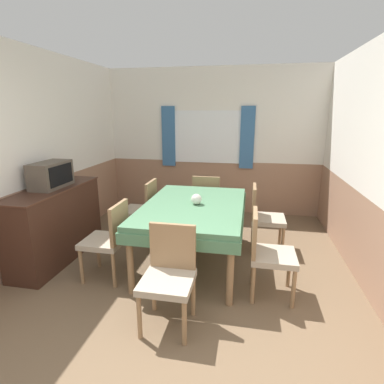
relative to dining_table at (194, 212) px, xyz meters
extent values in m
cube|color=white|center=(-0.04, 2.09, 1.12)|extent=(4.25, 0.05, 1.65)
cube|color=#9E755B|center=(-0.04, 2.09, -0.18)|extent=(4.25, 0.05, 0.95)
cube|color=white|center=(-0.15, 2.06, 0.73)|extent=(1.29, 0.01, 0.93)
cube|color=#386699|center=(-0.86, 2.04, 0.73)|extent=(0.25, 0.03, 1.09)
cube|color=#386699|center=(0.57, 2.04, 0.73)|extent=(0.25, 0.03, 1.09)
cube|color=white|center=(-1.99, 0.00, 1.12)|extent=(0.05, 4.53, 1.65)
cube|color=#9E755B|center=(-1.99, 0.00, -0.18)|extent=(0.05, 4.53, 0.95)
cube|color=white|center=(1.91, 0.00, 1.12)|extent=(0.05, 4.53, 1.65)
cube|color=#9E755B|center=(1.91, 0.00, -0.18)|extent=(0.05, 4.53, 0.95)
cube|color=#4C7A56|center=(0.00, 0.00, 0.07)|extent=(1.18, 1.75, 0.06)
cube|color=#4C7A56|center=(0.00, 0.00, -0.02)|extent=(1.21, 1.78, 0.12)
cylinder|color=#93704C|center=(-0.51, -0.79, -0.31)|extent=(0.07, 0.07, 0.70)
cylinder|color=#93704C|center=(0.51, -0.79, -0.31)|extent=(0.07, 0.07, 0.70)
cylinder|color=#93704C|center=(-0.51, 0.79, -0.31)|extent=(0.07, 0.07, 0.70)
cylinder|color=#93704C|center=(0.51, 0.79, -0.31)|extent=(0.07, 0.07, 0.70)
cylinder|color=#93704C|center=(1.11, 0.73, -0.46)|extent=(0.04, 0.04, 0.41)
cylinder|color=#93704C|center=(1.11, 0.35, -0.46)|extent=(0.04, 0.04, 0.41)
cylinder|color=#93704C|center=(0.73, 0.73, -0.46)|extent=(0.04, 0.04, 0.41)
cylinder|color=#93704C|center=(0.73, 0.35, -0.46)|extent=(0.04, 0.04, 0.41)
cube|color=tan|center=(0.92, 0.54, -0.22)|extent=(0.44, 0.44, 0.06)
cube|color=#93704C|center=(0.72, 0.54, 0.02)|extent=(0.04, 0.42, 0.42)
cylinder|color=#93704C|center=(-0.19, 1.39, -0.46)|extent=(0.04, 0.04, 0.41)
cylinder|color=#93704C|center=(0.19, 1.39, -0.46)|extent=(0.04, 0.04, 0.41)
cylinder|color=#93704C|center=(-0.19, 1.01, -0.46)|extent=(0.04, 0.04, 0.41)
cylinder|color=#93704C|center=(0.19, 1.01, -0.46)|extent=(0.04, 0.04, 0.41)
cube|color=tan|center=(0.00, 1.20, -0.22)|extent=(0.44, 0.44, 0.06)
cube|color=#93704C|center=(0.00, 1.00, 0.02)|extent=(0.42, 0.04, 0.42)
cylinder|color=#93704C|center=(1.11, -0.35, -0.46)|extent=(0.04, 0.04, 0.41)
cylinder|color=#93704C|center=(1.11, -0.73, -0.46)|extent=(0.04, 0.04, 0.41)
cylinder|color=#93704C|center=(0.73, -0.35, -0.46)|extent=(0.04, 0.04, 0.41)
cylinder|color=#93704C|center=(0.73, -0.73, -0.46)|extent=(0.04, 0.04, 0.41)
cube|color=tan|center=(0.92, -0.54, -0.22)|extent=(0.44, 0.44, 0.06)
cube|color=#93704C|center=(0.72, -0.54, 0.02)|extent=(0.04, 0.42, 0.42)
cylinder|color=#93704C|center=(0.19, -1.39, -0.46)|extent=(0.04, 0.04, 0.41)
cylinder|color=#93704C|center=(-0.19, -1.39, -0.46)|extent=(0.04, 0.04, 0.41)
cylinder|color=#93704C|center=(0.19, -1.01, -0.46)|extent=(0.04, 0.04, 0.41)
cylinder|color=#93704C|center=(-0.19, -1.01, -0.46)|extent=(0.04, 0.04, 0.41)
cube|color=tan|center=(0.00, -1.20, -0.22)|extent=(0.44, 0.44, 0.06)
cube|color=#93704C|center=(0.00, -1.00, 0.02)|extent=(0.42, 0.04, 0.42)
cylinder|color=#93704C|center=(-1.11, 0.35, -0.46)|extent=(0.04, 0.04, 0.41)
cylinder|color=#93704C|center=(-1.11, 0.73, -0.46)|extent=(0.04, 0.04, 0.41)
cylinder|color=#93704C|center=(-0.73, 0.35, -0.46)|extent=(0.04, 0.04, 0.41)
cylinder|color=#93704C|center=(-0.73, 0.73, -0.46)|extent=(0.04, 0.04, 0.41)
cube|color=tan|center=(-0.92, 0.54, -0.22)|extent=(0.44, 0.44, 0.06)
cube|color=#93704C|center=(-0.72, 0.54, 0.02)|extent=(0.04, 0.42, 0.42)
cylinder|color=#93704C|center=(-1.11, -0.73, -0.46)|extent=(0.04, 0.04, 0.41)
cylinder|color=#93704C|center=(-1.11, -0.35, -0.46)|extent=(0.04, 0.04, 0.41)
cylinder|color=#93704C|center=(-0.73, -0.73, -0.46)|extent=(0.04, 0.04, 0.41)
cylinder|color=#93704C|center=(-0.73, -0.35, -0.46)|extent=(0.04, 0.04, 0.41)
cube|color=tan|center=(-0.92, -0.54, -0.22)|extent=(0.44, 0.44, 0.06)
cube|color=#93704C|center=(-0.72, -0.54, 0.02)|extent=(0.04, 0.42, 0.42)
cube|color=#3D2319|center=(-1.73, -0.23, -0.19)|extent=(0.44, 1.42, 0.93)
cube|color=#4C2C1F|center=(-1.73, -0.23, 0.27)|extent=(0.46, 1.44, 0.02)
cube|color=#51473D|center=(-1.74, -0.20, 0.43)|extent=(0.28, 0.54, 0.32)
cube|color=black|center=(-1.60, -0.20, 0.44)|extent=(0.01, 0.44, 0.24)
sphere|color=silver|center=(0.03, 0.00, 0.17)|extent=(0.13, 0.13, 0.13)
camera|label=1|loc=(0.64, -3.38, 1.18)|focal=28.00mm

